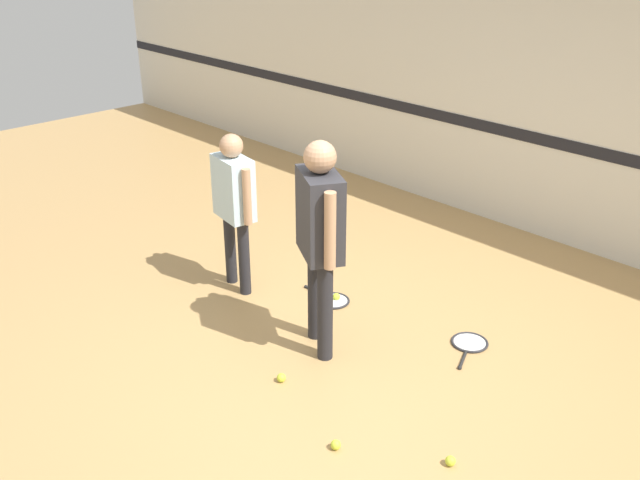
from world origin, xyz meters
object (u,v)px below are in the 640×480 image
at_px(person_instructor, 320,226).
at_px(tennis_ball_stray_left, 336,445).
at_px(tennis_ball_by_spare_racket, 336,297).
at_px(person_student_left, 234,196).
at_px(tennis_ball_stray_right, 450,461).
at_px(racket_spare_on_floor, 332,300).
at_px(tennis_ball_near_instructor, 281,378).
at_px(racket_second_spare, 469,344).

height_order(person_instructor, tennis_ball_stray_left, person_instructor).
xyz_separation_m(tennis_ball_by_spare_racket, tennis_ball_stray_left, (1.34, -1.35, 0.00)).
distance_m(person_student_left, tennis_ball_stray_right, 2.90).
height_order(person_instructor, tennis_ball_stray_right, person_instructor).
height_order(racket_spare_on_floor, tennis_ball_stray_right, tennis_ball_stray_right).
height_order(tennis_ball_near_instructor, tennis_ball_by_spare_racket, same).
xyz_separation_m(racket_spare_on_floor, tennis_ball_stray_right, (1.96, -0.91, 0.02)).
bearing_deg(person_instructor, tennis_ball_stray_left, -9.57).
bearing_deg(tennis_ball_stray_left, person_student_left, 157.45).
bearing_deg(racket_spare_on_floor, person_student_left, 28.81).
height_order(person_student_left, tennis_ball_near_instructor, person_student_left).
bearing_deg(tennis_ball_by_spare_racket, tennis_ball_stray_left, -45.20).
relative_size(tennis_ball_stray_left, tennis_ball_stray_right, 1.00).
distance_m(racket_spare_on_floor, tennis_ball_stray_left, 1.89).
bearing_deg(tennis_ball_by_spare_racket, person_student_left, -149.24).
relative_size(person_student_left, tennis_ball_stray_right, 21.78).
height_order(tennis_ball_stray_left, tennis_ball_stray_right, same).
relative_size(person_student_left, tennis_ball_near_instructor, 21.78).
distance_m(person_instructor, tennis_ball_stray_right, 1.85).
distance_m(tennis_ball_stray_left, tennis_ball_stray_right, 0.72).
bearing_deg(person_instructor, racket_spare_on_floor, 157.31).
relative_size(tennis_ball_near_instructor, tennis_ball_stray_right, 1.00).
xyz_separation_m(tennis_ball_by_spare_racket, tennis_ball_stray_right, (1.94, -0.95, 0.00)).
xyz_separation_m(person_student_left, tennis_ball_by_spare_racket, (0.79, 0.47, -0.86)).
bearing_deg(person_instructor, racket_second_spare, 76.51).
xyz_separation_m(person_instructor, tennis_ball_by_spare_racket, (-0.43, 0.61, -1.00)).
bearing_deg(racket_second_spare, tennis_ball_stray_left, -19.88).
distance_m(person_instructor, tennis_ball_near_instructor, 1.14).
bearing_deg(tennis_ball_by_spare_racket, racket_spare_on_floor, -113.44).
height_order(person_student_left, tennis_ball_stray_left, person_student_left).
xyz_separation_m(person_instructor, tennis_ball_near_instructor, (0.14, -0.52, -1.00)).
bearing_deg(tennis_ball_by_spare_racket, racket_second_spare, 11.59).
bearing_deg(person_instructor, tennis_ball_stray_right, 16.90).
distance_m(person_instructor, person_student_left, 1.23).
distance_m(racket_spare_on_floor, racket_second_spare, 1.28).
bearing_deg(tennis_ball_stray_left, person_instructor, 140.98).
height_order(person_student_left, racket_second_spare, person_student_left).
xyz_separation_m(racket_second_spare, tennis_ball_by_spare_racket, (-1.23, -0.25, 0.02)).
relative_size(racket_spare_on_floor, tennis_ball_stray_left, 7.80).
relative_size(person_instructor, tennis_ball_stray_left, 25.42).
xyz_separation_m(person_instructor, person_student_left, (-1.21, 0.14, -0.15)).
bearing_deg(person_student_left, tennis_ball_near_instructor, -16.41).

